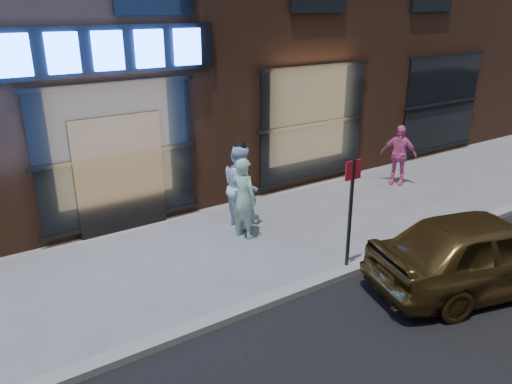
# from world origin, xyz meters

# --- Properties ---
(ground) EXTENTS (90.00, 90.00, 0.00)m
(ground) POSITION_xyz_m (0.00, 0.00, 0.00)
(ground) COLOR slate
(ground) RESTS_ON ground
(curb) EXTENTS (60.00, 0.25, 0.12)m
(curb) POSITION_xyz_m (0.00, 0.00, 0.06)
(curb) COLOR gray
(curb) RESTS_ON ground
(man_bowtie) EXTENTS (0.55, 0.69, 1.65)m
(man_bowtie) POSITION_xyz_m (1.88, 2.27, 0.82)
(man_bowtie) COLOR #A0D3B5
(man_bowtie) RESTS_ON ground
(man_cap) EXTENTS (0.84, 0.98, 1.75)m
(man_cap) POSITION_xyz_m (2.13, 2.78, 0.87)
(man_cap) COLOR white
(man_cap) RESTS_ON ground
(passerby) EXTENTS (0.80, 0.97, 1.55)m
(passerby) POSITION_xyz_m (6.89, 2.76, 0.78)
(passerby) COLOR pink
(passerby) RESTS_ON ground
(gold_sedan) EXTENTS (4.14, 2.52, 1.32)m
(gold_sedan) POSITION_xyz_m (4.10, -1.51, 0.66)
(gold_sedan) COLOR brown
(gold_sedan) RESTS_ON ground
(sign_post) EXTENTS (0.33, 0.07, 2.05)m
(sign_post) POSITION_xyz_m (2.64, 0.10, 1.24)
(sign_post) COLOR #262628
(sign_post) RESTS_ON ground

